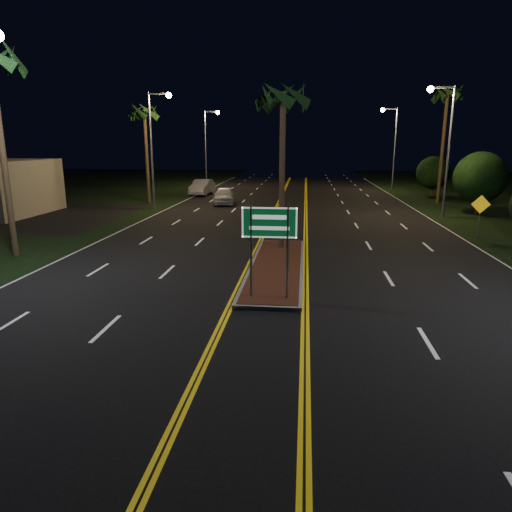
# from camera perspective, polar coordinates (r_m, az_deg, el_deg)

# --- Properties ---
(ground) EXTENTS (120.00, 120.00, 0.00)m
(ground) POSITION_cam_1_polar(r_m,az_deg,el_deg) (12.88, 0.62, -9.87)
(ground) COLOR black
(ground) RESTS_ON ground
(median_island) EXTENTS (2.25, 10.25, 0.17)m
(median_island) POSITION_cam_1_polar(r_m,az_deg,el_deg) (19.45, 2.60, -1.33)
(median_island) COLOR gray
(median_island) RESTS_ON ground
(highway_sign) EXTENTS (1.80, 0.08, 3.20)m
(highway_sign) POSITION_cam_1_polar(r_m,az_deg,el_deg) (14.84, 1.68, 3.06)
(highway_sign) COLOR gray
(highway_sign) RESTS_ON ground
(streetlight_left_mid) EXTENTS (1.91, 0.44, 9.00)m
(streetlight_left_mid) POSITION_cam_1_polar(r_m,az_deg,el_deg) (37.62, -12.46, 14.31)
(streetlight_left_mid) COLOR gray
(streetlight_left_mid) RESTS_ON ground
(streetlight_left_far) EXTENTS (1.91, 0.44, 9.00)m
(streetlight_left_far) POSITION_cam_1_polar(r_m,az_deg,el_deg) (56.96, -5.96, 14.31)
(streetlight_left_far) COLOR gray
(streetlight_left_far) RESTS_ON ground
(streetlight_right_mid) EXTENTS (1.91, 0.44, 9.00)m
(streetlight_right_mid) POSITION_cam_1_polar(r_m,az_deg,el_deg) (35.05, 22.49, 13.65)
(streetlight_right_mid) COLOR gray
(streetlight_right_mid) RESTS_ON ground
(streetlight_right_far) EXTENTS (1.91, 0.44, 9.00)m
(streetlight_right_far) POSITION_cam_1_polar(r_m,az_deg,el_deg) (54.57, 16.62, 13.84)
(streetlight_right_far) COLOR gray
(streetlight_right_far) RESTS_ON ground
(palm_median) EXTENTS (2.40, 2.40, 8.30)m
(palm_median) POSITION_cam_1_polar(r_m,az_deg,el_deg) (22.36, 3.40, 19.23)
(palm_median) COLOR #382819
(palm_median) RESTS_ON ground
(palm_left_far) EXTENTS (2.40, 2.40, 8.80)m
(palm_left_far) POSITION_cam_1_polar(r_m,az_deg,el_deg) (42.18, -13.79, 17.00)
(palm_left_far) COLOR #382819
(palm_left_far) RESTS_ON ground
(palm_right_far) EXTENTS (2.40, 2.40, 10.30)m
(palm_right_far) POSITION_cam_1_polar(r_m,az_deg,el_deg) (43.52, 22.84, 18.09)
(palm_right_far) COLOR #382819
(palm_right_far) RESTS_ON ground
(shrub_mid) EXTENTS (3.78, 3.78, 4.62)m
(shrub_mid) POSITION_cam_1_polar(r_m,az_deg,el_deg) (38.07, 26.20, 8.80)
(shrub_mid) COLOR #382819
(shrub_mid) RESTS_ON ground
(shrub_far) EXTENTS (3.24, 3.24, 3.96)m
(shrub_far) POSITION_cam_1_polar(r_m,az_deg,el_deg) (49.47, 21.26, 9.68)
(shrub_far) COLOR #382819
(shrub_far) RESTS_ON ground
(car_near) EXTENTS (2.89, 5.43, 1.73)m
(car_near) POSITION_cam_1_polar(r_m,az_deg,el_deg) (40.35, -4.02, 7.72)
(car_near) COLOR #BBBBC2
(car_near) RESTS_ON ground
(car_far) EXTENTS (2.61, 5.54, 1.81)m
(car_far) POSITION_cam_1_polar(r_m,az_deg,el_deg) (48.05, -6.76, 8.70)
(car_far) COLOR silver
(car_far) RESTS_ON ground
(warning_sign) EXTENTS (1.02, 0.10, 2.43)m
(warning_sign) POSITION_cam_1_polar(r_m,az_deg,el_deg) (28.23, 26.21, 5.12)
(warning_sign) COLOR gray
(warning_sign) RESTS_ON ground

